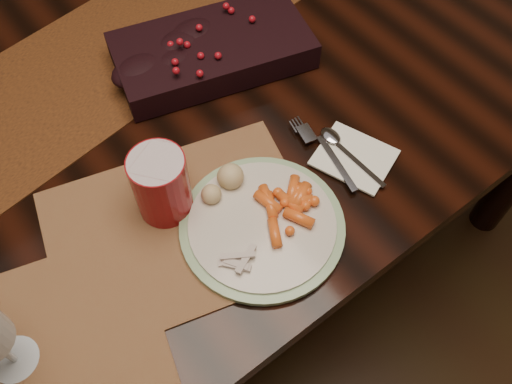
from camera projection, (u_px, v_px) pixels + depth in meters
floor at (204, 264)px, 1.68m from camera, size 5.00×5.00×0.00m
dining_table at (192, 202)px, 1.37m from camera, size 1.80×1.00×0.75m
table_runner at (137, 38)px, 1.14m from camera, size 1.67×0.59×0.00m
centerpiece at (212, 47)px, 1.07m from camera, size 0.42×0.29×0.08m
placemat_main at (180, 227)px, 0.90m from camera, size 0.50×0.42×0.00m
placemat_second at (7, 378)px, 0.77m from camera, size 0.53×0.44×0.00m
dinner_plate at (262, 225)px, 0.89m from camera, size 0.35×0.35×0.02m
baby_carrots at (286, 208)px, 0.89m from camera, size 0.11×0.09×0.02m
mashed_potatoes at (224, 186)px, 0.90m from camera, size 0.11×0.10×0.05m
turkey_shreds at (231, 258)px, 0.84m from camera, size 0.09×0.09×0.02m
napkin at (354, 157)px, 0.97m from camera, size 0.15×0.16×0.00m
fork at (329, 155)px, 0.97m from camera, size 0.06×0.17×0.00m
spoon at (351, 156)px, 0.97m from camera, size 0.03×0.15×0.00m
red_cup at (161, 185)px, 0.87m from camera, size 0.11×0.11×0.13m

